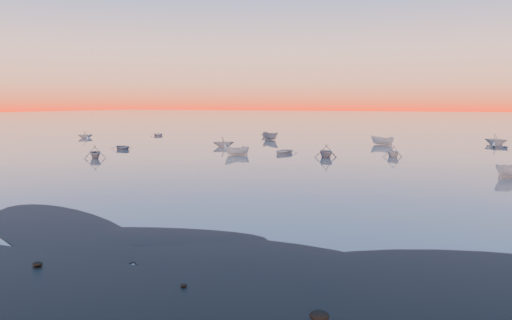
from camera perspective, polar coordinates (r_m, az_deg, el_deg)
The scene contains 5 objects.
ground at distance 121.99m, azimuth 14.58°, elevation 3.01°, with size 600.00×600.00×0.00m, color #6C625A.
mud_lobes at distance 26.97m, azimuth -18.04°, elevation -9.15°, with size 140.00×6.00×0.07m, color black, non-canonical shape.
moored_fleet at distance 75.88m, azimuth 9.53°, elevation 1.07°, with size 124.00×58.00×1.20m, color silver, non-canonical shape.
boat_near_left at distance 79.35m, azimuth -14.99°, elevation 1.18°, with size 4.23×1.76×1.06m, color slate.
boat_near_right at distance 66.05m, azimuth 8.00°, elevation 0.29°, with size 3.76×1.69×1.32m, color slate.
Camera 1 is at (17.11, -20.57, 7.18)m, focal length 35.00 mm.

